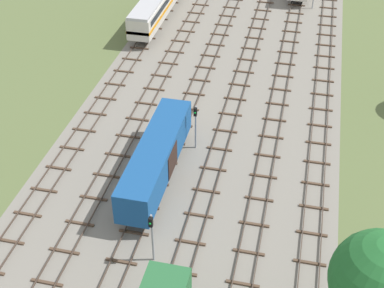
% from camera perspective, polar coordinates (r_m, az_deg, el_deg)
% --- Properties ---
extents(ground_plane, '(480.00, 480.00, 0.00)m').
position_cam_1_polar(ground_plane, '(61.24, 3.01, 6.66)').
color(ground_plane, '#5B6B3D').
extents(ballast_bed, '(26.46, 176.00, 0.01)m').
position_cam_1_polar(ballast_bed, '(61.23, 3.01, 6.66)').
color(ballast_bed, gray).
rests_on(ballast_bed, ground).
extents(track_far_left, '(2.40, 126.00, 0.29)m').
position_cam_1_polar(track_far_left, '(64.58, -6.77, 8.29)').
color(track_far_left, '#47382D').
rests_on(track_far_left, ground).
extents(track_left, '(2.40, 126.00, 0.29)m').
position_cam_1_polar(track_left, '(63.33, -2.88, 7.90)').
color(track_left, '#47382D').
rests_on(track_left, ground).
extents(track_centre_left, '(2.40, 126.00, 0.29)m').
position_cam_1_polar(track_centre_left, '(62.38, 1.13, 7.46)').
color(track_centre_left, '#47382D').
rests_on(track_centre_left, ground).
extents(track_centre, '(2.40, 126.00, 0.29)m').
position_cam_1_polar(track_centre, '(61.74, 5.24, 6.97)').
color(track_centre, '#47382D').
rests_on(track_centre, ground).
extents(track_centre_right, '(2.40, 126.00, 0.29)m').
position_cam_1_polar(track_centre_right, '(61.43, 9.41, 6.43)').
color(track_centre_right, '#47382D').
rests_on(track_centre_right, ground).
extents(track_right, '(2.40, 126.00, 0.29)m').
position_cam_1_polar(track_right, '(61.45, 13.58, 5.86)').
color(track_right, '#47382D').
rests_on(track_right, ground).
extents(freight_boxcar_centre_left_near, '(2.87, 14.00, 3.60)m').
position_cam_1_polar(freight_boxcar_centre_left_near, '(45.86, -3.77, -1.37)').
color(freight_boxcar_centre_left_near, '#194C8C').
rests_on(freight_boxcar_centre_left_near, ground).
extents(signal_post_nearest, '(0.28, 0.47, 4.62)m').
position_cam_1_polar(signal_post_nearest, '(49.07, 0.38, 2.35)').
color(signal_post_nearest, gray).
rests_on(signal_post_nearest, ground).
extents(signal_post_mid, '(0.28, 0.47, 4.55)m').
position_cam_1_polar(signal_post_mid, '(38.73, -4.25, -9.26)').
color(signal_post_mid, gray).
rests_on(signal_post_mid, ground).
extents(lineside_tree_0, '(5.78, 5.78, 9.41)m').
position_cam_1_polar(lineside_tree_0, '(32.99, 19.17, -13.40)').
color(lineside_tree_0, '#4C331E').
rests_on(lineside_tree_0, ground).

